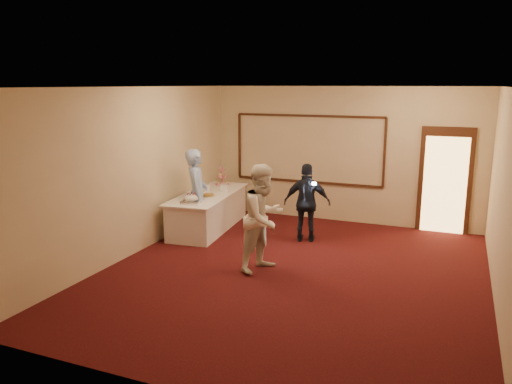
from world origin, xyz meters
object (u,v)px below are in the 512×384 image
Objects in this scene: pavlova_tray at (192,199)px; guest at (307,203)px; buffet_table at (208,211)px; tart at (208,195)px; cupcake_stand at (222,177)px; man at (197,194)px; woman at (264,218)px; plate_stack_a at (206,188)px; plate_stack_b at (224,188)px.

guest is at bearing 22.13° from pavlova_tray.
tart is (0.15, -0.28, 0.41)m from buffet_table.
pavlova_tray is at bearing -82.91° from buffet_table.
cupcake_stand is 1.64m from man.
woman reaches higher than guest.
cupcake_stand is at bearing 91.10° from plate_stack_a.
plate_stack_a reaches higher than plate_stack_b.
tart is (0.28, -1.25, -0.15)m from cupcake_stand.
woman is 1.78m from guest.
man is 1.16× the size of guest.
cupcake_stand is at bearing -16.91° from man.
pavlova_tray is 0.25m from man.
pavlova_tray is at bearing 83.66° from woman.
tart is at bearing -56.49° from plate_stack_a.
woman is 1.15× the size of guest.
tart is 0.15× the size of woman.
woman reaches higher than buffet_table.
man reaches higher than pavlova_tray.
plate_stack_a is at bearing 67.08° from woman.
pavlova_tray is at bearing -82.44° from cupcake_stand.
cupcake_stand is 0.27× the size of woman.
man reaches higher than woman.
pavlova_tray is 1.09× the size of cupcake_stand.
guest reaches higher than buffet_table.
guest is at bearing 12.83° from woman.
guest is at bearing -98.97° from man.
tart is at bearing -7.00° from guest.
tart reaches higher than buffet_table.
man reaches higher than plate_stack_b.
cupcake_stand is at bearing 97.98° from buffet_table.
pavlova_tray is 2.76× the size of plate_stack_b.
man is at bearing 2.58° from guest.
woman is (1.87, -0.92, 0.04)m from pavlova_tray.
plate_stack_a is 0.76× the size of tart.
buffet_table is 1.12m from cupcake_stand.
buffet_table is 5.55× the size of cupcake_stand.
tart is 0.39m from man.
pavlova_tray is 2.09m from woman.
pavlova_tray reaches higher than tart.
buffet_table is 2.23m from guest.
man is at bearing 93.99° from pavlova_tray.
plate_stack_a reaches higher than buffet_table.
pavlova_tray reaches higher than plate_stack_a.
tart is 2.39m from woman.
woman is at bearing 69.58° from guest.
man is (0.23, -1.62, -0.04)m from cupcake_stand.
tart is 2.06m from guest.
cupcake_stand reaches higher than plate_stack_b.
cupcake_stand reaches higher than plate_stack_a.
buffet_table is 0.83m from man.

